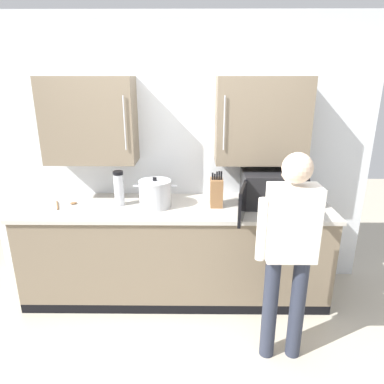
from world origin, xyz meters
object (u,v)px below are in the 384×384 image
object	(u,v)px
stock_pot	(155,194)
person_figure	(289,243)
wooden_spoon	(66,204)
microwave_oven	(269,189)
knife_block	(216,192)
thermos_flask	(119,188)

from	to	relation	value
stock_pot	person_figure	bearing A→B (deg)	-37.14
wooden_spoon	person_figure	world-z (taller)	person_figure
wooden_spoon	microwave_oven	bearing A→B (deg)	0.83
stock_pot	knife_block	distance (m)	0.55
thermos_flask	wooden_spoon	bearing A→B (deg)	-178.89
stock_pot	person_figure	size ratio (longest dim) A/B	0.24
microwave_oven	thermos_flask	bearing A→B (deg)	-179.28
wooden_spoon	stock_pot	distance (m)	0.84
microwave_oven	wooden_spoon	xyz separation A→B (m)	(-1.85, -0.03, -0.14)
wooden_spoon	stock_pot	bearing A→B (deg)	-1.93
wooden_spoon	knife_block	xyz separation A→B (m)	(1.38, -0.00, 0.12)
microwave_oven	thermos_flask	xyz separation A→B (m)	(-1.36, -0.02, 0.01)
wooden_spoon	knife_block	size ratio (longest dim) A/B	0.65
thermos_flask	wooden_spoon	world-z (taller)	thermos_flask
person_figure	stock_pot	bearing A→B (deg)	142.86
wooden_spoon	knife_block	world-z (taller)	knife_block
thermos_flask	person_figure	xyz separation A→B (m)	(1.34, -0.80, -0.13)
thermos_flask	person_figure	distance (m)	1.57
wooden_spoon	person_figure	size ratio (longest dim) A/B	0.14
microwave_oven	wooden_spoon	size ratio (longest dim) A/B	3.52
knife_block	person_figure	size ratio (longest dim) A/B	0.21
thermos_flask	wooden_spoon	xyz separation A→B (m)	(-0.50, -0.01, -0.15)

